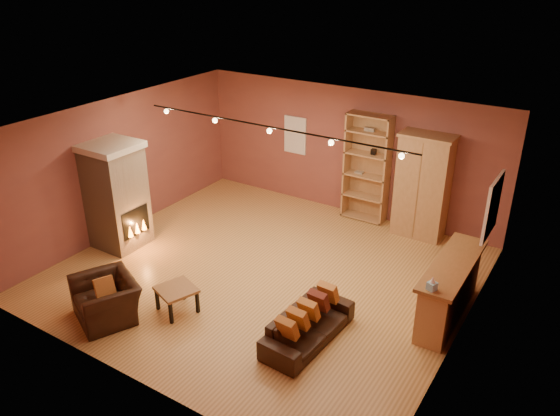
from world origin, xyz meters
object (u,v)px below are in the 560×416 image
Objects in this scene: bookcase at (368,167)px; coffee_table at (176,292)px; fireplace at (117,195)px; armoire at (423,186)px; loveseat at (308,320)px; bar_counter at (449,289)px; armchair at (105,293)px.

bookcase reaches higher than coffee_table.
fireplace is 6.05m from armoire.
bar_counter is at bearing -39.09° from loveseat.
armoire reaches higher than fireplace.
coffee_table is at bearing 66.07° from armchair.
fireplace is 2.89× the size of coffee_table.
armoire reaches higher than loveseat.
fireplace reaches higher than armchair.
bookcase reaches higher than fireplace.
armchair is (-2.99, -1.23, 0.10)m from loveseat.
fireplace is 1.23× the size of loveseat.
bookcase is 1.93× the size of armchair.
armchair reaches higher than loveseat.
loveseat is (4.65, -0.62, -0.71)m from fireplace.
armoire is 2.96× the size of coffee_table.
armchair reaches higher than coffee_table.
loveseat is at bearing 47.37° from armchair.
bookcase is at bearing 17.10° from loveseat.
bookcase is 4.55m from loveseat.
armoire is at bearing 36.23° from fireplace.
bar_counter is 2.34m from loveseat.
coffee_table is at bearing -149.35° from bar_counter.
fireplace reaches higher than loveseat.
bookcase reaches higher than loveseat.
loveseat is (1.04, -4.35, -0.84)m from bookcase.
coffee_table is (-1.13, -4.86, -0.82)m from bookcase.
bookcase is at bearing 95.73° from armchair.
armchair is 1.10m from coffee_table.
bar_counter is 5.45m from armchair.
fireplace is at bearing 156.93° from armchair.
armoire reaches higher than armchair.
fireplace is at bearing -143.77° from armoire.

